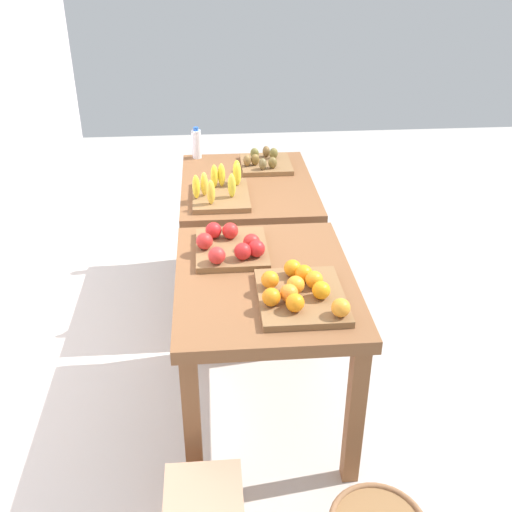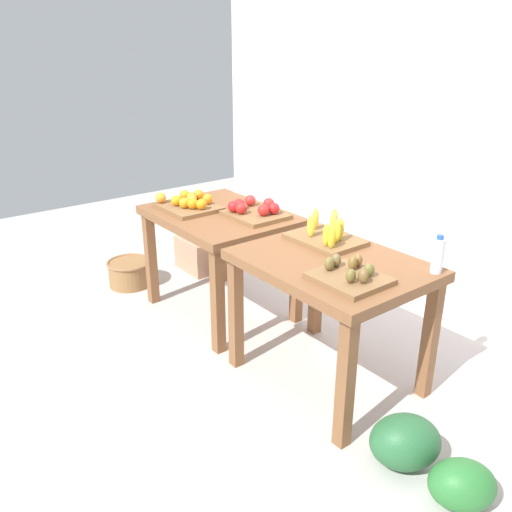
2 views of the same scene
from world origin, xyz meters
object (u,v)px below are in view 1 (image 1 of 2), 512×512
at_px(display_table_right, 248,200).
at_px(kiwi_bin, 265,162).
at_px(display_table_left, 265,298).
at_px(apple_bin, 231,246).
at_px(orange_bin, 300,292).
at_px(banana_crate, 220,190).
at_px(watermelon_pile, 267,218).
at_px(water_bottle, 197,144).

distance_m(display_table_right, kiwi_bin, 0.32).
relative_size(display_table_left, kiwi_bin, 2.89).
bearing_deg(display_table_left, apple_bin, 31.99).
relative_size(orange_bin, banana_crate, 1.00).
relative_size(orange_bin, apple_bin, 1.09).
height_order(banana_crate, kiwi_bin, banana_crate).
xyz_separation_m(display_table_left, apple_bin, (0.22, 0.14, 0.16)).
relative_size(banana_crate, watermelon_pile, 0.63).
relative_size(display_table_right, banana_crate, 2.36).
distance_m(display_table_left, kiwi_bin, 1.39).
relative_size(apple_bin, water_bottle, 1.93).
height_order(display_table_left, kiwi_bin, kiwi_bin).
bearing_deg(display_table_right, kiwi_bin, -27.24).
bearing_deg(banana_crate, kiwi_bin, -32.35).
bearing_deg(apple_bin, display_table_left, -148.01).
relative_size(display_table_right, water_bottle, 4.97).
bearing_deg(banana_crate, display_table_left, -169.23).
height_order(display_table_right, watermelon_pile, display_table_right).
bearing_deg(watermelon_pile, banana_crate, 160.69).
distance_m(display_table_left, watermelon_pile, 2.07).
distance_m(display_table_right, apple_bin, 0.92).
bearing_deg(display_table_left, orange_bin, -148.48).
height_order(orange_bin, apple_bin, apple_bin).
bearing_deg(watermelon_pile, water_bottle, 128.05).
distance_m(kiwi_bin, watermelon_pile, 0.92).
height_order(kiwi_bin, water_bottle, water_bottle).
relative_size(display_table_left, orange_bin, 2.35).
relative_size(display_table_left, apple_bin, 2.57).
bearing_deg(banana_crate, water_bottle, 11.29).
distance_m(kiwi_bin, water_bottle, 0.49).
relative_size(kiwi_bin, water_bottle, 1.72).
bearing_deg(water_bottle, banana_crate, -168.71).
bearing_deg(apple_bin, kiwi_bin, -13.17).
xyz_separation_m(display_table_left, watermelon_pile, (1.98, -0.21, -0.54)).
height_order(display_table_left, watermelon_pile, display_table_left).
relative_size(apple_bin, watermelon_pile, 0.58).
height_order(banana_crate, water_bottle, water_bottle).
distance_m(banana_crate, kiwi_bin, 0.56).
bearing_deg(display_table_left, banana_crate, 10.77).
bearing_deg(display_table_left, kiwi_bin, -5.40).
bearing_deg(apple_bin, display_table_right, -8.82).
bearing_deg(watermelon_pile, orange_bin, 177.87).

